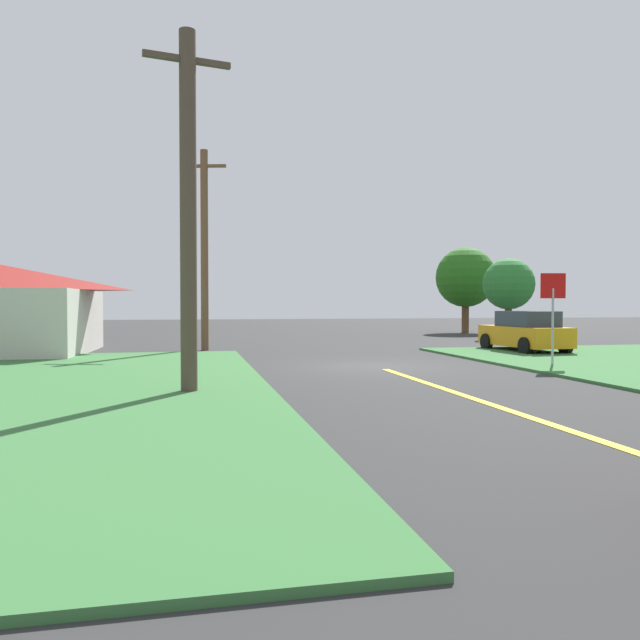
# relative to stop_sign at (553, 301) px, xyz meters

# --- Properties ---
(ground_plane) EXTENTS (120.00, 120.00, 0.00)m
(ground_plane) POSITION_rel_stop_sign_xyz_m (-5.11, 1.42, -1.98)
(ground_plane) COLOR #2E2E2E
(lane_stripe_center) EXTENTS (0.20, 14.00, 0.01)m
(lane_stripe_center) POSITION_rel_stop_sign_xyz_m (-5.11, -6.58, -1.98)
(lane_stripe_center) COLOR yellow
(lane_stripe_center) RESTS_ON ground
(stop_sign) EXTENTS (0.74, 0.17, 2.81)m
(stop_sign) POSITION_rel_stop_sign_xyz_m (0.00, 0.00, 0.00)
(stop_sign) COLOR #9EA0A8
(stop_sign) RESTS_ON ground
(car_on_crossroad) EXTENTS (2.09, 4.13, 1.62)m
(car_on_crossroad) POSITION_rel_stop_sign_xyz_m (2.24, 5.31, -1.18)
(car_on_crossroad) COLOR orange
(car_on_crossroad) RESTS_ON ground
(utility_pole_near) EXTENTS (1.79, 0.46, 7.53)m
(utility_pole_near) POSITION_rel_stop_sign_xyz_m (-10.64, -3.38, 1.87)
(utility_pole_near) COLOR #4D3E32
(utility_pole_near) RESTS_ON ground
(utility_pole_mid) EXTENTS (1.77, 0.56, 8.16)m
(utility_pole_mid) POSITION_rel_stop_sign_xyz_m (-10.02, 8.98, 2.21)
(utility_pole_mid) COLOR brown
(utility_pole_mid) RESTS_ON ground
(oak_tree_left) EXTENTS (2.79, 2.79, 4.39)m
(oak_tree_left) POSITION_rel_stop_sign_xyz_m (6.42, 14.07, 0.99)
(oak_tree_left) COLOR brown
(oak_tree_left) RESTS_ON ground
(pine_tree_center) EXTENTS (3.95, 3.95, 5.66)m
(pine_tree_center) POSITION_rel_stop_sign_xyz_m (7.31, 21.27, 1.68)
(pine_tree_center) COLOR brown
(pine_tree_center) RESTS_ON ground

